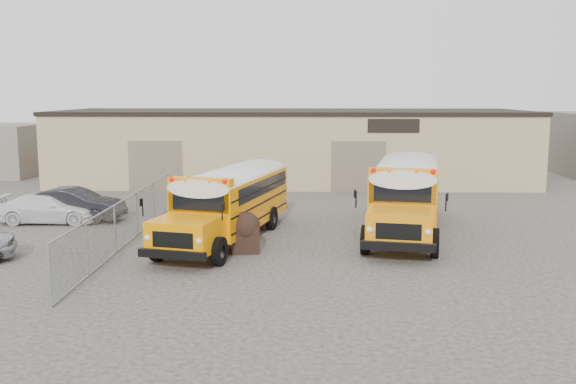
{
  "coord_description": "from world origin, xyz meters",
  "views": [
    {
      "loc": [
        0.87,
        -22.51,
        5.77
      ],
      "look_at": [
        0.14,
        4.49,
        1.6
      ],
      "focal_mm": 40.0,
      "sensor_mm": 36.0,
      "label": 1
    }
  ],
  "objects_px": {
    "car_white": "(48,209)",
    "car_dark": "(74,205)",
    "school_bus_right": "(411,172)",
    "tarp_bundle": "(245,231)",
    "school_bus_left": "(272,179)"
  },
  "relations": [
    {
      "from": "school_bus_right",
      "to": "car_white",
      "type": "relative_size",
      "value": 2.4
    },
    {
      "from": "car_white",
      "to": "car_dark",
      "type": "bearing_deg",
      "value": -65.39
    },
    {
      "from": "school_bus_right",
      "to": "school_bus_left",
      "type": "bearing_deg",
      "value": -163.84
    },
    {
      "from": "car_white",
      "to": "car_dark",
      "type": "xyz_separation_m",
      "value": [
        1.0,
        0.5,
        0.1
      ]
    },
    {
      "from": "tarp_bundle",
      "to": "car_white",
      "type": "xyz_separation_m",
      "value": [
        -9.35,
        5.14,
        -0.13
      ]
    },
    {
      "from": "school_bus_left",
      "to": "car_white",
      "type": "height_order",
      "value": "school_bus_left"
    },
    {
      "from": "car_white",
      "to": "school_bus_right",
      "type": "bearing_deg",
      "value": -75.98
    },
    {
      "from": "school_bus_left",
      "to": "car_dark",
      "type": "distance_m",
      "value": 9.28
    },
    {
      "from": "tarp_bundle",
      "to": "car_dark",
      "type": "bearing_deg",
      "value": 145.95
    },
    {
      "from": "car_white",
      "to": "car_dark",
      "type": "distance_m",
      "value": 1.12
    },
    {
      "from": "school_bus_left",
      "to": "school_bus_right",
      "type": "distance_m",
      "value": 7.31
    },
    {
      "from": "school_bus_left",
      "to": "car_dark",
      "type": "height_order",
      "value": "school_bus_left"
    },
    {
      "from": "car_dark",
      "to": "tarp_bundle",
      "type": "bearing_deg",
      "value": -118.31
    },
    {
      "from": "car_dark",
      "to": "school_bus_right",
      "type": "bearing_deg",
      "value": -68.93
    },
    {
      "from": "school_bus_right",
      "to": "tarp_bundle",
      "type": "relative_size",
      "value": 7.1
    }
  ]
}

